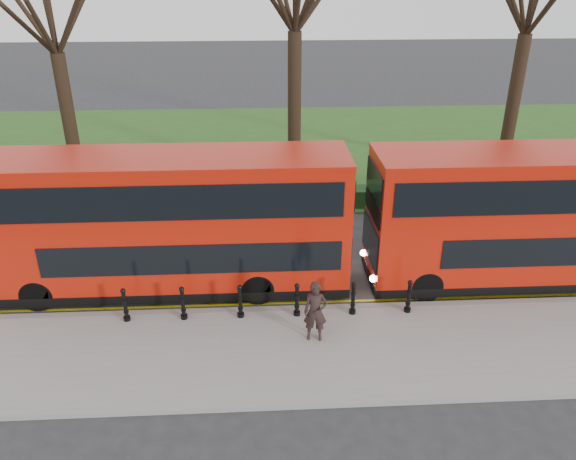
{
  "coord_description": "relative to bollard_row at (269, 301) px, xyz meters",
  "views": [
    {
      "loc": [
        0.36,
        -14.91,
        9.51
      ],
      "look_at": [
        1.2,
        0.5,
        2.0
      ],
      "focal_mm": 35.0,
      "sensor_mm": 36.0,
      "label": 1
    }
  ],
  "objects": [
    {
      "name": "ground",
      "position": [
        -0.54,
        1.35,
        -0.65
      ],
      "size": [
        120.0,
        120.0,
        0.0
      ],
      "primitive_type": "plane",
      "color": "#28282B",
      "rests_on": "ground"
    },
    {
      "name": "pavement",
      "position": [
        -0.54,
        -1.65,
        -0.57
      ],
      "size": [
        60.0,
        4.0,
        0.15
      ],
      "primitive_type": "cube",
      "color": "gray",
      "rests_on": "ground"
    },
    {
      "name": "kerb",
      "position": [
        -0.54,
        0.35,
        -0.57
      ],
      "size": [
        60.0,
        0.25,
        0.16
      ],
      "primitive_type": "cube",
      "color": "slate",
      "rests_on": "ground"
    },
    {
      "name": "grass_verge",
      "position": [
        -0.54,
        16.35,
        -0.62
      ],
      "size": [
        60.0,
        18.0,
        0.06
      ],
      "primitive_type": "cube",
      "color": "#284F1A",
      "rests_on": "ground"
    },
    {
      "name": "hedge",
      "position": [
        -0.54,
        8.15,
        -0.25
      ],
      "size": [
        60.0,
        0.9,
        0.8
      ],
      "primitive_type": "cube",
      "color": "black",
      "rests_on": "ground"
    },
    {
      "name": "yellow_line_outer",
      "position": [
        -0.54,
        0.65,
        -0.64
      ],
      "size": [
        60.0,
        0.1,
        0.01
      ],
      "primitive_type": "cube",
      "color": "yellow",
      "rests_on": "ground"
    },
    {
      "name": "yellow_line_inner",
      "position": [
        -0.54,
        0.85,
        -0.64
      ],
      "size": [
        60.0,
        0.1,
        0.01
      ],
      "primitive_type": "cube",
      "color": "yellow",
      "rests_on": "ground"
    },
    {
      "name": "tree_left",
      "position": [
        -8.54,
        11.35,
        7.17
      ],
      "size": [
        6.89,
        6.89,
        10.77
      ],
      "color": "black",
      "rests_on": "ground"
    },
    {
      "name": "bollard_row",
      "position": [
        0.0,
        0.0,
        0.0
      ],
      "size": [
        8.28,
        0.15,
        1.0
      ],
      "color": "black",
      "rests_on": "pavement"
    },
    {
      "name": "bus_lead",
      "position": [
        -2.99,
        2.03,
        1.55
      ],
      "size": [
        10.97,
        2.52,
        4.36
      ],
      "color": "#B01709",
      "rests_on": "ground"
    },
    {
      "name": "bus_rear",
      "position": [
        8.67,
        1.92,
        1.53
      ],
      "size": [
        10.89,
        2.5,
        4.33
      ],
      "color": "#B01709",
      "rests_on": "ground"
    },
    {
      "name": "pedestrian",
      "position": [
        1.23,
        -1.15,
        0.37
      ],
      "size": [
        0.68,
        0.48,
        1.74
      ],
      "primitive_type": "imported",
      "rotation": [
        0.0,
        0.0,
        -0.11
      ],
      "color": "black",
      "rests_on": "pavement"
    }
  ]
}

